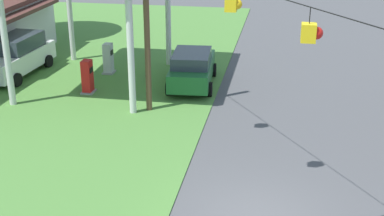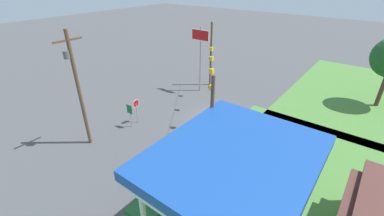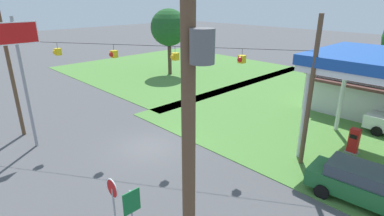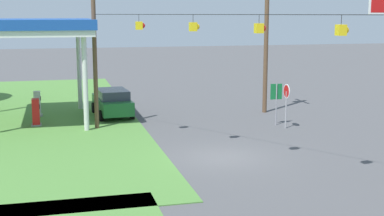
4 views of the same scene
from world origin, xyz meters
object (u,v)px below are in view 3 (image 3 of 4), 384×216
(stop_sign_overhead, at_px, (19,56))
(route_sign, at_px, (132,207))
(car_at_pumps_front, at_px, (363,184))
(fuel_pump_near, at_px, (354,142))
(stop_sign_roadside, at_px, (113,195))
(tree_west_verge, at_px, (169,28))
(utility_pole_main, at_px, (190,168))

(stop_sign_overhead, bearing_deg, route_sign, -0.83)
(car_at_pumps_front, relative_size, route_sign, 2.02)
(fuel_pump_near, relative_size, car_at_pumps_front, 0.33)
(stop_sign_roadside, height_order, stop_sign_overhead, stop_sign_overhead)
(tree_west_verge, bearing_deg, utility_pole_main, -39.22)
(stop_sign_roadside, distance_m, tree_west_verge, 26.75)
(car_at_pumps_front, relative_size, utility_pole_main, 0.49)
(car_at_pumps_front, xyz_separation_m, stop_sign_overhead, (-16.12, -8.70, 4.78))
(car_at_pumps_front, xyz_separation_m, utility_pole_main, (-1.03, -9.77, 4.57))
(fuel_pump_near, xyz_separation_m, tree_west_verge, (-22.87, 5.06, 4.79))
(route_sign, bearing_deg, car_at_pumps_front, 60.53)
(utility_pole_main, bearing_deg, stop_sign_roadside, 171.71)
(car_at_pumps_front, height_order, tree_west_verge, tree_west_verge)
(fuel_pump_near, bearing_deg, stop_sign_overhead, -136.98)
(car_at_pumps_front, bearing_deg, stop_sign_roadside, -127.63)
(car_at_pumps_front, bearing_deg, utility_pole_main, -100.14)
(car_at_pumps_front, relative_size, stop_sign_overhead, 0.62)
(fuel_pump_near, distance_m, route_sign, 13.80)
(car_at_pumps_front, height_order, stop_sign_roadside, stop_sign_roadside)
(utility_pole_main, bearing_deg, tree_west_verge, 140.78)
(car_at_pumps_front, height_order, utility_pole_main, utility_pole_main)
(fuel_pump_near, relative_size, tree_west_verge, 0.21)
(route_sign, height_order, utility_pole_main, utility_pole_main)
(fuel_pump_near, relative_size, route_sign, 0.66)
(fuel_pump_near, xyz_separation_m, car_at_pumps_front, (1.91, -4.55, 0.15))
(fuel_pump_near, distance_m, stop_sign_roadside, 14.24)
(stop_sign_roadside, bearing_deg, utility_pole_main, 171.71)
(stop_sign_roadside, distance_m, route_sign, 1.00)
(fuel_pump_near, bearing_deg, tree_west_verge, 167.51)
(fuel_pump_near, distance_m, car_at_pumps_front, 4.94)
(route_sign, xyz_separation_m, tree_west_verge, (-19.77, 18.48, 3.83))
(stop_sign_overhead, relative_size, route_sign, 3.28)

